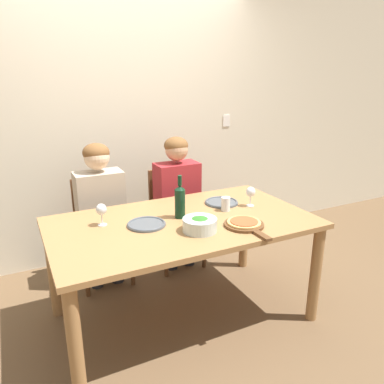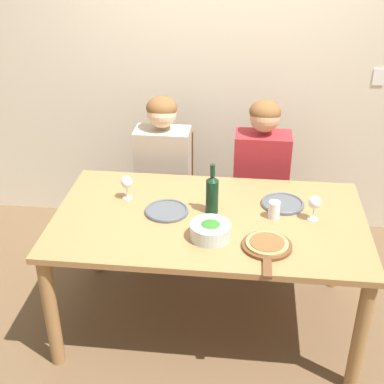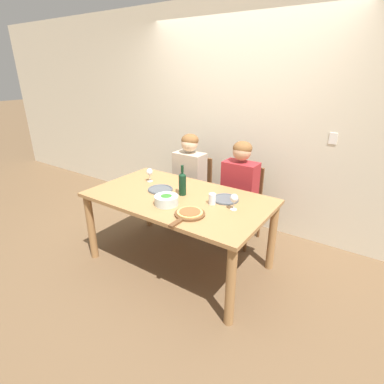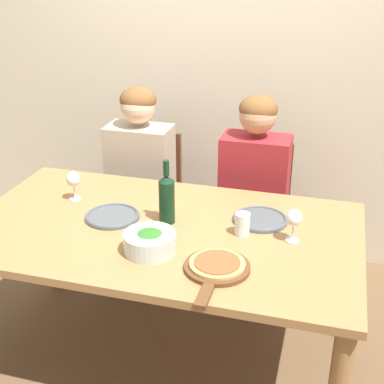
{
  "view_description": "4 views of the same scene",
  "coord_description": "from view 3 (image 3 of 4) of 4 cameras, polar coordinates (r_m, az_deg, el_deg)",
  "views": [
    {
      "loc": [
        -1.01,
        -2.16,
        1.73
      ],
      "look_at": [
        0.1,
        0.05,
        0.94
      ],
      "focal_mm": 35.0,
      "sensor_mm": 36.0,
      "label": 1
    },
    {
      "loc": [
        0.19,
        -2.6,
        2.36
      ],
      "look_at": [
        -0.11,
        0.1,
        0.87
      ],
      "focal_mm": 50.0,
      "sensor_mm": 36.0,
      "label": 2
    },
    {
      "loc": [
        1.63,
        -2.15,
        1.92
      ],
      "look_at": [
        0.11,
        0.08,
        0.81
      ],
      "focal_mm": 28.0,
      "sensor_mm": 36.0,
      "label": 3
    },
    {
      "loc": [
        0.71,
        -2.02,
        1.92
      ],
      "look_at": [
        0.11,
        0.12,
        0.9
      ],
      "focal_mm": 50.0,
      "sensor_mm": 36.0,
      "label": 4
    }
  ],
  "objects": [
    {
      "name": "dining_table",
      "position": [
        2.98,
        -2.6,
        -2.63
      ],
      "size": [
        1.78,
        1.01,
        0.77
      ],
      "color": "#9E7042",
      "rests_on": "ground"
    },
    {
      "name": "water_tumbler",
      "position": [
        2.75,
        3.88,
        -1.32
      ],
      "size": [
        0.07,
        0.07,
        0.1
      ],
      "color": "silver",
      "rests_on": "dining_table"
    },
    {
      "name": "wine_glass_right",
      "position": [
        2.64,
        8.02,
        -1.31
      ],
      "size": [
        0.07,
        0.07,
        0.15
      ],
      "color": "silver",
      "rests_on": "dining_table"
    },
    {
      "name": "wine_bottle",
      "position": [
        2.93,
        -1.83,
        1.71
      ],
      "size": [
        0.07,
        0.07,
        0.3
      ],
      "color": "black",
      "rests_on": "dining_table"
    },
    {
      "name": "broccoli_bowl",
      "position": [
        2.75,
        -4.9,
        -1.52
      ],
      "size": [
        0.22,
        0.22,
        0.09
      ],
      "color": "silver",
      "rests_on": "dining_table"
    },
    {
      "name": "back_wall",
      "position": [
        3.83,
        9.0,
        13.54
      ],
      "size": [
        10.0,
        0.06,
        2.7
      ],
      "color": "beige",
      "rests_on": "ground"
    },
    {
      "name": "dinner_plate_right",
      "position": [
        2.87,
        6.38,
        -1.33
      ],
      "size": [
        0.26,
        0.26,
        0.02
      ],
      "color": "#4C5156",
      "rests_on": "dining_table"
    },
    {
      "name": "pizza_on_board",
      "position": [
        2.55,
        -0.55,
        -4.17
      ],
      "size": [
        0.26,
        0.4,
        0.04
      ],
      "color": "brown",
      "rests_on": "dining_table"
    },
    {
      "name": "person_woman",
      "position": [
        3.72,
        -0.61,
        3.63
      ],
      "size": [
        0.47,
        0.51,
        1.21
      ],
      "color": "#28282D",
      "rests_on": "ground"
    },
    {
      "name": "chair_left",
      "position": [
        3.89,
        0.33,
        0.58
      ],
      "size": [
        0.42,
        0.42,
        0.88
      ],
      "color": "brown",
      "rests_on": "ground"
    },
    {
      "name": "dinner_plate_left",
      "position": [
        3.1,
        -6.04,
        0.53
      ],
      "size": [
        0.26,
        0.26,
        0.02
      ],
      "color": "#4C5156",
      "rests_on": "dining_table"
    },
    {
      "name": "person_man",
      "position": [
        3.4,
        8.98,
        1.47
      ],
      "size": [
        0.47,
        0.51,
        1.21
      ],
      "color": "#28282D",
      "rests_on": "ground"
    },
    {
      "name": "ground_plane",
      "position": [
        3.31,
        -2.4,
        -13.09
      ],
      "size": [
        40.0,
        40.0,
        0.0
      ],
      "primitive_type": "plane",
      "color": "brown"
    },
    {
      "name": "chair_right",
      "position": [
        3.58,
        9.51,
        -1.74
      ],
      "size": [
        0.42,
        0.42,
        0.88
      ],
      "color": "brown",
      "rests_on": "ground"
    },
    {
      "name": "wine_glass_left",
      "position": [
        3.32,
        -8.09,
        3.7
      ],
      "size": [
        0.07,
        0.07,
        0.15
      ],
      "color": "silver",
      "rests_on": "dining_table"
    }
  ]
}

